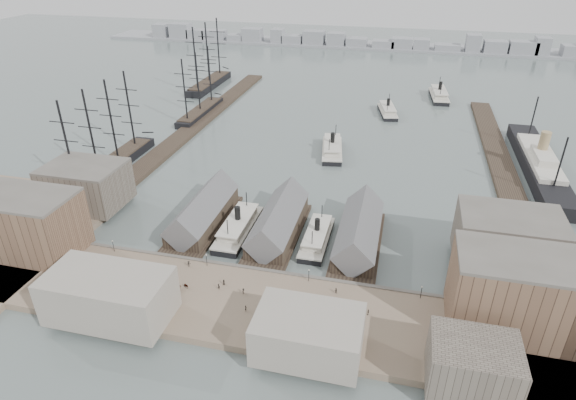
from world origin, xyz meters
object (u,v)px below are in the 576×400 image
(horse_cart_center, at_px, (182,286))
(horse_cart_right, at_px, (296,319))
(tram, at_px, (475,319))
(ocean_steamer, at_px, (539,163))
(horse_cart_left, at_px, (129,274))
(ferry_docked_west, at_px, (238,227))

(horse_cart_center, bearing_deg, horse_cart_right, -77.87)
(tram, distance_m, horse_cart_center, 75.30)
(ocean_steamer, xyz_separation_m, horse_cart_right, (-76.79, -113.72, -0.91))
(horse_cart_left, height_order, horse_cart_center, horse_cart_left)
(ocean_steamer, distance_m, horse_cart_left, 165.48)
(ferry_docked_west, distance_m, tram, 76.34)
(ferry_docked_west, height_order, tram, ferry_docked_west)
(ferry_docked_west, height_order, horse_cart_center, ferry_docked_west)
(ferry_docked_west, distance_m, ocean_steamer, 129.25)
(ferry_docked_west, relative_size, horse_cart_center, 5.93)
(ocean_steamer, bearing_deg, tram, -108.23)
(horse_cart_left, bearing_deg, horse_cart_right, -73.75)
(ferry_docked_west, bearing_deg, horse_cart_center, -97.70)
(ferry_docked_west, relative_size, horse_cart_left, 6.09)
(horse_cart_left, distance_m, horse_cart_right, 49.65)
(ferry_docked_west, xyz_separation_m, tram, (70.69, -28.80, 1.44))
(ocean_steamer, relative_size, tram, 8.25)
(ferry_docked_west, distance_m, horse_cart_right, 47.62)
(ocean_steamer, relative_size, horse_cart_right, 17.97)
(horse_cart_right, bearing_deg, tram, -97.20)
(horse_cart_right, bearing_deg, ocean_steamer, -53.91)
(horse_cart_center, bearing_deg, ocean_steamer, -24.03)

